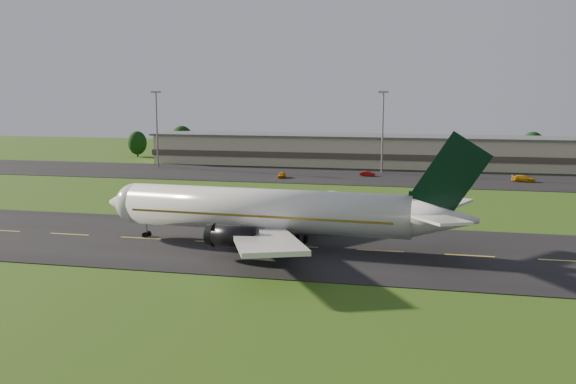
% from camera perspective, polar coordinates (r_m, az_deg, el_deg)
% --- Properties ---
extents(ground, '(360.00, 360.00, 0.00)m').
position_cam_1_polar(ground, '(84.43, 0.72, -4.92)').
color(ground, '#264912').
rests_on(ground, ground).
extents(taxiway, '(220.00, 30.00, 0.10)m').
position_cam_1_polar(taxiway, '(84.41, 0.72, -4.88)').
color(taxiway, black).
rests_on(taxiway, ground).
extents(apron, '(260.00, 30.00, 0.10)m').
position_cam_1_polar(apron, '(154.47, 6.24, 1.37)').
color(apron, black).
rests_on(apron, ground).
extents(airliner, '(51.30, 42.13, 15.57)m').
position_cam_1_polar(airliner, '(84.11, -1.43, -1.72)').
color(airliner, white).
rests_on(airliner, ground).
extents(terminal, '(145.00, 16.00, 8.40)m').
position_cam_1_polar(terminal, '(177.45, 9.20, 3.56)').
color(terminal, '#C2B794').
rests_on(terminal, ground).
extents(light_mast_west, '(2.40, 1.20, 20.35)m').
position_cam_1_polar(light_mast_west, '(175.77, -11.60, 6.31)').
color(light_mast_west, gray).
rests_on(light_mast_west, ground).
extents(light_mast_centre, '(2.40, 1.20, 20.35)m').
position_cam_1_polar(light_mast_centre, '(160.83, 8.42, 6.17)').
color(light_mast_centre, gray).
rests_on(light_mast_centre, ground).
extents(tree_line, '(192.38, 9.57, 10.66)m').
position_cam_1_polar(tree_line, '(188.00, 19.95, 3.80)').
color(tree_line, black).
rests_on(tree_line, ground).
extents(service_vehicle_a, '(1.96, 4.09, 1.35)m').
position_cam_1_polar(service_vehicle_a, '(151.18, -0.57, 1.54)').
color(service_vehicle_a, orange).
rests_on(service_vehicle_a, apron).
extents(service_vehicle_b, '(3.75, 1.65, 1.20)m').
position_cam_1_polar(service_vehicle_b, '(155.08, 7.08, 1.63)').
color(service_vehicle_b, '#910B09').
rests_on(service_vehicle_b, apron).
extents(service_vehicle_c, '(3.35, 5.22, 1.34)m').
position_cam_1_polar(service_vehicle_c, '(156.49, 14.45, 1.50)').
color(service_vehicle_c, silver).
rests_on(service_vehicle_c, apron).
extents(service_vehicle_d, '(5.31, 2.66, 1.48)m').
position_cam_1_polar(service_vehicle_d, '(153.66, 20.20, 1.13)').
color(service_vehicle_d, '#F2A70E').
rests_on(service_vehicle_d, apron).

